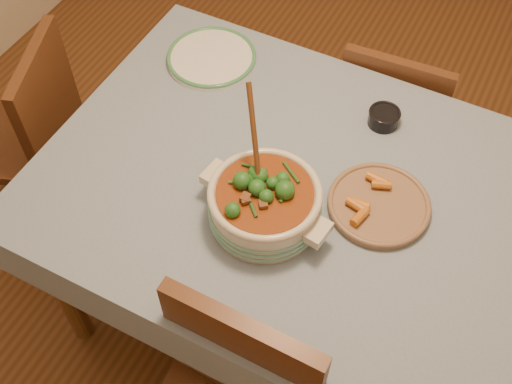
# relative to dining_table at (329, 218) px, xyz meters

# --- Properties ---
(floor) EXTENTS (4.50, 4.50, 0.00)m
(floor) POSITION_rel_dining_table_xyz_m (0.00, 0.00, -0.66)
(floor) COLOR #4F2F16
(floor) RESTS_ON ground
(dining_table) EXTENTS (1.68, 1.08, 0.76)m
(dining_table) POSITION_rel_dining_table_xyz_m (0.00, 0.00, 0.00)
(dining_table) COLOR brown
(dining_table) RESTS_ON floor
(stew_casserole) EXTENTS (0.38, 0.33, 0.36)m
(stew_casserole) POSITION_rel_dining_table_xyz_m (-0.14, -0.14, 0.17)
(stew_casserole) COLOR beige
(stew_casserole) RESTS_ON dining_table
(white_plate) EXTENTS (0.34, 0.34, 0.03)m
(white_plate) POSITION_rel_dining_table_xyz_m (-0.58, 0.34, 0.11)
(white_plate) COLOR white
(white_plate) RESTS_ON dining_table
(condiment_bowl) EXTENTS (0.10, 0.10, 0.05)m
(condiment_bowl) POSITION_rel_dining_table_xyz_m (0.02, 0.34, 0.12)
(condiment_bowl) COLOR black
(condiment_bowl) RESTS_ON dining_table
(fried_plate) EXTENTS (0.30, 0.30, 0.05)m
(fried_plate) POSITION_rel_dining_table_xyz_m (0.12, 0.03, 0.11)
(fried_plate) COLOR #956F52
(fried_plate) RESTS_ON dining_table
(chair_far) EXTENTS (0.40, 0.40, 0.80)m
(chair_far) POSITION_rel_dining_table_xyz_m (-0.02, 0.67, -0.21)
(chair_far) COLOR brown
(chair_far) RESTS_ON floor
(chair_left) EXTENTS (0.51, 0.51, 0.85)m
(chair_left) POSITION_rel_dining_table_xyz_m (-1.14, -0.02, -0.18)
(chair_left) COLOR brown
(chair_left) RESTS_ON floor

